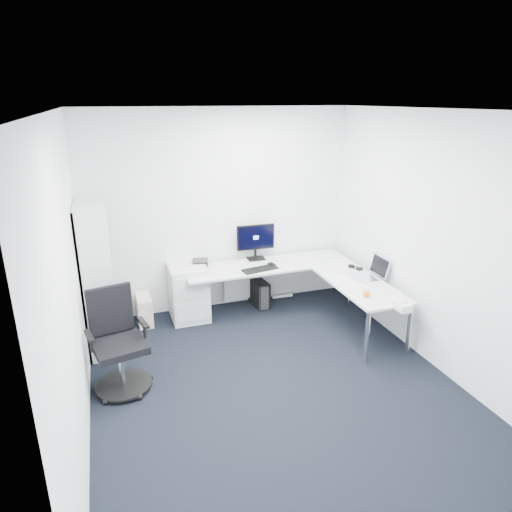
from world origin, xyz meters
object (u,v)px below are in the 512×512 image
object	(u,v)px
bookshelf	(98,277)
laptop	(363,268)
monitor	(256,242)
l_desk	(276,296)
task_chair	(119,343)

from	to	relation	value
bookshelf	laptop	xyz separation A→B (m)	(3.12, -0.58, -0.06)
monitor	l_desk	bearing A→B (deg)	-78.86
bookshelf	task_chair	xyz separation A→B (m)	(0.15, -1.00, -0.34)
monitor	task_chair	bearing A→B (deg)	-139.83
bookshelf	monitor	size ratio (longest dim) A/B	3.23
l_desk	laptop	distance (m)	1.18
bookshelf	task_chair	distance (m)	1.07
monitor	laptop	bearing A→B (deg)	-44.47
bookshelf	task_chair	bearing A→B (deg)	-81.33
bookshelf	l_desk	bearing A→B (deg)	-1.32
l_desk	laptop	xyz separation A→B (m)	(0.95, -0.53, 0.47)
l_desk	task_chair	world-z (taller)	task_chair
task_chair	monitor	world-z (taller)	monitor
monitor	laptop	world-z (taller)	monitor
l_desk	laptop	size ratio (longest dim) A/B	6.01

